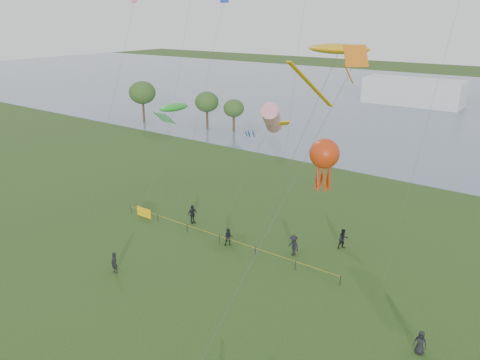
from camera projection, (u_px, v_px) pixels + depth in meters
The scene contains 16 objects.
ground_plane at pixel (150, 336), 30.68m from camera, with size 400.00×400.00×0.00m, color #1D3611.
lake at pixel (471, 107), 106.91m from camera, with size 400.00×120.00×0.08m, color slate.
pavilion_left at pixel (413, 92), 108.76m from camera, with size 22.00×8.00×6.00m, color silver.
trees at pixel (178, 98), 86.99m from camera, with size 23.04×8.81×8.00m.
fence at pixel (171, 222), 46.32m from camera, with size 24.07×0.07×1.05m.
spectator_a at pixel (229, 237), 42.39m from camera, with size 0.82×0.64×1.68m, color black.
spectator_b at pixel (294, 245), 40.67m from camera, with size 1.23×0.71×1.90m, color black.
spectator_c at pixel (192, 214), 47.01m from camera, with size 1.14×0.47×1.94m, color black.
spectator_d at pixel (420, 342), 28.85m from camera, with size 0.78×0.51×1.59m, color black.
spectator_f at pixel (114, 263), 37.90m from camera, with size 0.66×0.43×1.81m, color black.
spectator_g at pixel (343, 239), 41.87m from camera, with size 0.91×0.71×1.87m, color black.
kite_stingray at pixel (338, 50), 36.56m from camera, with size 7.50×10.06×17.78m.
kite_windsock at pixel (272, 118), 46.64m from camera, with size 4.34×7.15×12.04m.
kite_creature at pixel (173, 108), 54.50m from camera, with size 4.22×10.85×10.13m.
kite_octopus at pixel (324, 155), 35.40m from camera, with size 4.04×2.95×11.12m.
kite_delta at pixel (347, 74), 28.18m from camera, with size 2.65×17.17×18.17m.
Camera 1 is at (19.77, -17.17, 19.87)m, focal length 35.00 mm.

